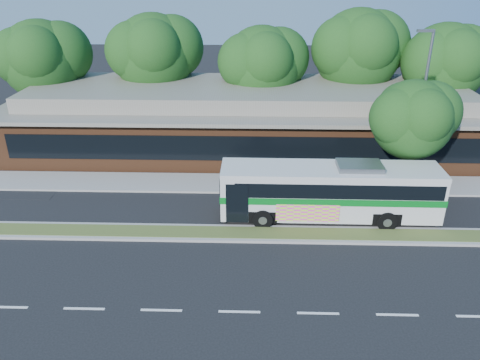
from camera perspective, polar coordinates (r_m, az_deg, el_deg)
The scene contains 12 objects.
ground at distance 22.60m, azimuth 0.31°, elevation -7.50°, with size 120.00×120.00×0.00m, color black.
median_strip at distance 23.07m, azimuth 0.35°, elevation -6.54°, with size 26.00×1.10×0.15m, color #475B26.
sidewalk at distance 28.19m, azimuth 0.63°, elevation -0.42°, with size 44.00×2.60×0.12m, color gray.
plaza_building at distance 33.59m, azimuth 0.86°, elevation 7.59°, with size 33.20×11.20×4.45m.
lamp_post at distance 27.65m, azimuth 21.11°, elevation 8.11°, with size 0.93×0.18×9.07m.
tree_bg_a at distance 37.89m, azimuth -22.36°, elevation 13.60°, with size 6.47×5.80×8.63m.
tree_bg_b at distance 36.41m, azimuth -9.78°, elevation 15.10°, with size 6.69×6.00×9.00m.
tree_bg_c at distance 34.85m, azimuth 3.34°, elevation 14.06°, with size 6.24×5.60×8.26m.
tree_bg_d at distance 36.58m, azimuth 14.83°, elevation 15.14°, with size 6.91×6.20×9.37m.
tree_bg_e at distance 37.52m, azimuth 24.19°, elevation 13.00°, with size 6.47×5.80×8.50m.
transit_bus at distance 24.21m, azimuth 11.01°, elevation -0.97°, with size 11.12×2.68×3.11m.
sidewalk_tree at distance 27.11m, azimuth 20.84°, elevation 7.12°, with size 4.81×4.32×6.64m.
Camera 1 is at (0.44, -19.09, 12.09)m, focal length 35.00 mm.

